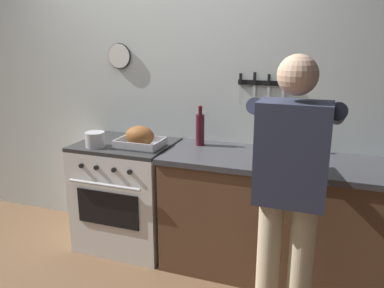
{
  "coord_description": "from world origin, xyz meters",
  "views": [
    {
      "loc": [
        1.35,
        -1.73,
        1.75
      ],
      "look_at": [
        0.41,
        0.85,
        0.99
      ],
      "focal_mm": 36.9,
      "sensor_mm": 36.0,
      "label": 1
    }
  ],
  "objects_px": {
    "person_cook": "(290,185)",
    "bottle_wine_red": "(200,129)",
    "bottle_vinegar": "(258,138)",
    "bottle_cooking_oil": "(294,137)",
    "saucepan": "(95,139)",
    "stove": "(128,194)",
    "cutting_board": "(285,159)",
    "roasting_pan": "(140,138)"
  },
  "relations": [
    {
      "from": "stove",
      "to": "bottle_cooking_oil",
      "type": "bearing_deg",
      "value": 9.12
    },
    {
      "from": "bottle_vinegar",
      "to": "bottle_cooking_oil",
      "type": "height_order",
      "value": "bottle_cooking_oil"
    },
    {
      "from": "person_cook",
      "to": "bottle_wine_red",
      "type": "relative_size",
      "value": 5.24
    },
    {
      "from": "bottle_vinegar",
      "to": "bottle_cooking_oil",
      "type": "relative_size",
      "value": 0.93
    },
    {
      "from": "roasting_pan",
      "to": "saucepan",
      "type": "distance_m",
      "value": 0.35
    },
    {
      "from": "stove",
      "to": "saucepan",
      "type": "relative_size",
      "value": 5.88
    },
    {
      "from": "stove",
      "to": "bottle_vinegar",
      "type": "distance_m",
      "value": 1.21
    },
    {
      "from": "stove",
      "to": "roasting_pan",
      "type": "xyz_separation_m",
      "value": [
        0.17,
        -0.07,
        0.52
      ]
    },
    {
      "from": "bottle_cooking_oil",
      "to": "bottle_wine_red",
      "type": "bearing_deg",
      "value": -174.94
    },
    {
      "from": "cutting_board",
      "to": "bottle_cooking_oil",
      "type": "relative_size",
      "value": 1.3
    },
    {
      "from": "person_cook",
      "to": "saucepan",
      "type": "relative_size",
      "value": 10.85
    },
    {
      "from": "saucepan",
      "to": "bottle_wine_red",
      "type": "distance_m",
      "value": 0.83
    },
    {
      "from": "cutting_board",
      "to": "person_cook",
      "type": "bearing_deg",
      "value": -80.77
    },
    {
      "from": "cutting_board",
      "to": "bottle_wine_red",
      "type": "distance_m",
      "value": 0.72
    },
    {
      "from": "bottle_vinegar",
      "to": "cutting_board",
      "type": "bearing_deg",
      "value": -33.26
    },
    {
      "from": "roasting_pan",
      "to": "bottle_vinegar",
      "type": "relative_size",
      "value": 1.36
    },
    {
      "from": "bottle_cooking_oil",
      "to": "bottle_wine_red",
      "type": "relative_size",
      "value": 0.87
    },
    {
      "from": "stove",
      "to": "bottle_cooking_oil",
      "type": "relative_size",
      "value": 3.25
    },
    {
      "from": "roasting_pan",
      "to": "bottle_cooking_oil",
      "type": "height_order",
      "value": "bottle_cooking_oil"
    },
    {
      "from": "cutting_board",
      "to": "bottle_cooking_oil",
      "type": "height_order",
      "value": "bottle_cooking_oil"
    },
    {
      "from": "saucepan",
      "to": "person_cook",
      "type": "bearing_deg",
      "value": -16.42
    },
    {
      "from": "person_cook",
      "to": "bottle_vinegar",
      "type": "distance_m",
      "value": 0.83
    },
    {
      "from": "person_cook",
      "to": "cutting_board",
      "type": "relative_size",
      "value": 4.61
    },
    {
      "from": "roasting_pan",
      "to": "cutting_board",
      "type": "bearing_deg",
      "value": 2.48
    },
    {
      "from": "cutting_board",
      "to": "bottle_cooking_oil",
      "type": "xyz_separation_m",
      "value": [
        0.03,
        0.23,
        0.11
      ]
    },
    {
      "from": "saucepan",
      "to": "bottle_cooking_oil",
      "type": "distance_m",
      "value": 1.53
    },
    {
      "from": "bottle_cooking_oil",
      "to": "bottle_wine_red",
      "type": "distance_m",
      "value": 0.72
    },
    {
      "from": "bottle_vinegar",
      "to": "bottle_wine_red",
      "type": "distance_m",
      "value": 0.47
    },
    {
      "from": "roasting_pan",
      "to": "bottle_vinegar",
      "type": "height_order",
      "value": "bottle_vinegar"
    },
    {
      "from": "saucepan",
      "to": "bottle_cooking_oil",
      "type": "relative_size",
      "value": 0.55
    },
    {
      "from": "stove",
      "to": "cutting_board",
      "type": "bearing_deg",
      "value": -1.07
    },
    {
      "from": "person_cook",
      "to": "bottle_cooking_oil",
      "type": "relative_size",
      "value": 5.99
    },
    {
      "from": "stove",
      "to": "cutting_board",
      "type": "distance_m",
      "value": 1.37
    },
    {
      "from": "stove",
      "to": "saucepan",
      "type": "bearing_deg",
      "value": -132.08
    },
    {
      "from": "stove",
      "to": "saucepan",
      "type": "height_order",
      "value": "saucepan"
    },
    {
      "from": "cutting_board",
      "to": "bottle_vinegar",
      "type": "height_order",
      "value": "bottle_vinegar"
    },
    {
      "from": "person_cook",
      "to": "bottle_wine_red",
      "type": "xyz_separation_m",
      "value": [
        -0.79,
        0.78,
        0.08
      ]
    },
    {
      "from": "bottle_wine_red",
      "to": "cutting_board",
      "type": "bearing_deg",
      "value": -13.89
    },
    {
      "from": "person_cook",
      "to": "bottle_cooking_oil",
      "type": "bearing_deg",
      "value": -5.75
    },
    {
      "from": "person_cook",
      "to": "saucepan",
      "type": "distance_m",
      "value": 1.61
    },
    {
      "from": "saucepan",
      "to": "stove",
      "type": "bearing_deg",
      "value": 47.92
    },
    {
      "from": "person_cook",
      "to": "cutting_board",
      "type": "height_order",
      "value": "person_cook"
    }
  ]
}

